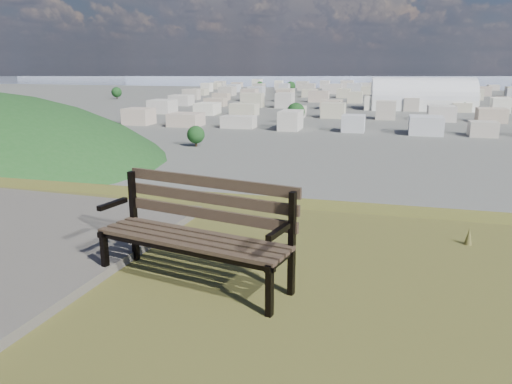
% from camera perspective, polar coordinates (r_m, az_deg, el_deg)
% --- Properties ---
extents(park_bench, '(1.73, 0.87, 0.87)m').
position_cam_1_polar(park_bench, '(4.17, -6.60, -3.86)').
color(park_bench, '#463A28').
rests_on(park_bench, hilltop_mesa).
extents(arena, '(59.43, 29.26, 24.28)m').
position_cam_1_polar(arena, '(310.52, 18.41, 9.96)').
color(arena, silver).
rests_on(arena, ground).
extents(city_blocks, '(395.00, 361.00, 7.00)m').
position_cam_1_polar(city_blocks, '(397.13, 15.15, 10.72)').
color(city_blocks, beige).
rests_on(city_blocks, ground).
extents(city_trees, '(406.52, 387.20, 9.98)m').
position_cam_1_polar(city_trees, '(322.96, 10.31, 10.45)').
color(city_trees, '#332419').
rests_on(city_trees, ground).
extents(bay_water, '(2400.00, 700.00, 0.12)m').
position_cam_1_polar(bay_water, '(902.39, 15.40, 12.37)').
color(bay_water, '#8895AD').
rests_on(bay_water, ground).
extents(far_hills, '(2050.00, 340.00, 60.00)m').
position_cam_1_polar(far_hills, '(1406.31, 12.99, 14.17)').
color(far_hills, '#9EA8C5').
rests_on(far_hills, ground).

